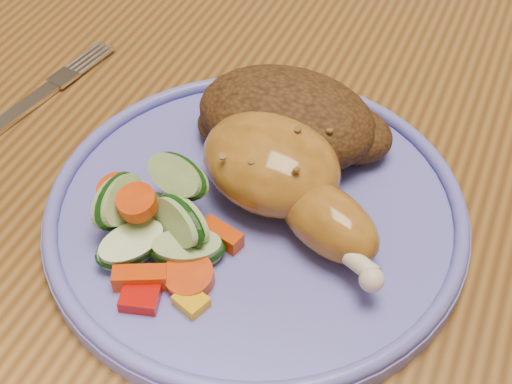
{
  "coord_description": "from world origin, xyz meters",
  "views": [
    {
      "loc": [
        0.03,
        -0.44,
        1.11
      ],
      "look_at": [
        -0.1,
        -0.14,
        0.78
      ],
      "focal_mm": 50.0,
      "sensor_mm": 36.0,
      "label": 1
    }
  ],
  "objects_px": {
    "chair_far": "(504,12)",
    "fork": "(24,107)",
    "dining_table": "(429,204)",
    "plate": "(256,214)"
  },
  "relations": [
    {
      "from": "fork",
      "to": "plate",
      "type": "bearing_deg",
      "value": -9.02
    },
    {
      "from": "plate",
      "to": "fork",
      "type": "distance_m",
      "value": 0.22
    },
    {
      "from": "plate",
      "to": "fork",
      "type": "xyz_separation_m",
      "value": [
        -0.21,
        0.03,
        -0.0
      ]
    },
    {
      "from": "dining_table",
      "to": "chair_far",
      "type": "relative_size",
      "value": 1.54
    },
    {
      "from": "plate",
      "to": "chair_far",
      "type": "bearing_deg",
      "value": 82.68
    },
    {
      "from": "chair_far",
      "to": "fork",
      "type": "height_order",
      "value": "chair_far"
    },
    {
      "from": "chair_far",
      "to": "fork",
      "type": "distance_m",
      "value": 0.84
    },
    {
      "from": "plate",
      "to": "fork",
      "type": "height_order",
      "value": "plate"
    },
    {
      "from": "dining_table",
      "to": "plate",
      "type": "xyz_separation_m",
      "value": [
        -0.1,
        -0.14,
        0.09
      ]
    },
    {
      "from": "dining_table",
      "to": "fork",
      "type": "relative_size",
      "value": 8.63
    }
  ]
}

